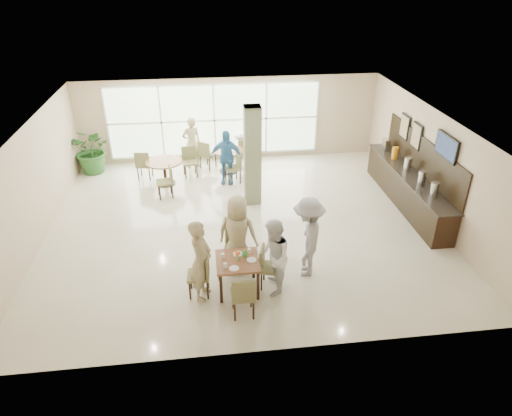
{
  "coord_description": "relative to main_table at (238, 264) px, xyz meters",
  "views": [
    {
      "loc": [
        -0.93,
        -10.35,
        6.18
      ],
      "look_at": [
        0.2,
        -1.2,
        1.1
      ],
      "focal_mm": 32.0,
      "sensor_mm": 36.0,
      "label": 1
    }
  ],
  "objects": [
    {
      "name": "round_table_right",
      "position": [
        0.23,
        6.11,
        -0.1
      ],
      "size": [
        1.0,
        1.0,
        0.75
      ],
      "color": "brown",
      "rests_on": "ground"
    },
    {
      "name": "adult_a",
      "position": [
        0.11,
        5.25,
        0.2
      ],
      "size": [
        1.08,
        0.74,
        1.7
      ],
      "primitive_type": "imported",
      "rotation": [
        0.0,
        0.0,
        -0.18
      ],
      "color": "teal",
      "rests_on": "ground"
    },
    {
      "name": "adult_standing",
      "position": [
        -0.92,
        6.59,
        0.22
      ],
      "size": [
        0.73,
        0.6,
        1.73
      ],
      "primitive_type": "imported",
      "rotation": [
        0.0,
        0.0,
        3.47
      ],
      "color": "tan",
      "rests_on": "ground"
    },
    {
      "name": "room_shell",
      "position": [
        0.37,
        2.72,
        1.05
      ],
      "size": [
        10.0,
        10.0,
        10.0
      ],
      "color": "white",
      "rests_on": "ground"
    },
    {
      "name": "potted_plant",
      "position": [
        -4.08,
        6.58,
        0.12
      ],
      "size": [
        1.79,
        1.79,
        1.54
      ],
      "primitive_type": "imported",
      "rotation": [
        0.0,
        0.0,
        -0.37
      ],
      "color": "#285C24",
      "rests_on": "ground"
    },
    {
      "name": "ground",
      "position": [
        0.37,
        2.72,
        -0.65
      ],
      "size": [
        10.0,
        10.0,
        0.0
      ],
      "primitive_type": "plane",
      "color": "beige",
      "rests_on": "ground"
    },
    {
      "name": "round_table_left",
      "position": [
        -1.78,
        5.43,
        -0.07
      ],
      "size": [
        1.11,
        1.11,
        0.75
      ],
      "color": "brown",
      "rests_on": "ground"
    },
    {
      "name": "main_table",
      "position": [
        0.0,
        0.0,
        0.0
      ],
      "size": [
        0.89,
        0.89,
        0.75
      ],
      "color": "brown",
      "rests_on": "ground"
    },
    {
      "name": "teen_far",
      "position": [
        0.07,
        0.75,
        0.26
      ],
      "size": [
        1.0,
        0.78,
        1.82
      ],
      "primitive_type": "imported",
      "rotation": [
        0.0,
        0.0,
        2.77
      ],
      "color": "tan",
      "rests_on": "ground"
    },
    {
      "name": "teen_left",
      "position": [
        -0.74,
        -0.11,
        0.24
      ],
      "size": [
        0.57,
        0.73,
        1.77
      ],
      "primitive_type": "imported",
      "rotation": [
        0.0,
        0.0,
        1.31
      ],
      "color": "tan",
      "rests_on": "ground"
    },
    {
      "name": "buffet_counter",
      "position": [
        5.07,
        3.22,
        -0.1
      ],
      "size": [
        0.64,
        4.7,
        1.95
      ],
      "color": "black",
      "rests_on": "ground"
    },
    {
      "name": "chairs_main_table",
      "position": [
        -0.02,
        0.01,
        -0.17
      ],
      "size": [
        2.04,
        2.09,
        0.95
      ],
      "color": "brown",
      "rests_on": "ground"
    },
    {
      "name": "framed_art_b",
      "position": [
        5.31,
        4.52,
        1.2
      ],
      "size": [
        0.05,
        0.55,
        0.7
      ],
      "color": "black",
      "rests_on": "ground"
    },
    {
      "name": "wall_tv",
      "position": [
        5.3,
        2.12,
        1.5
      ],
      "size": [
        0.06,
        1.0,
        0.58
      ],
      "color": "black",
      "rests_on": "ground"
    },
    {
      "name": "teen_right",
      "position": [
        0.71,
        -0.12,
        0.19
      ],
      "size": [
        0.71,
        0.87,
        1.67
      ],
      "primitive_type": "imported",
      "rotation": [
        0.0,
        0.0,
        -1.66
      ],
      "color": "white",
      "rests_on": "ground"
    },
    {
      "name": "column",
      "position": [
        0.77,
        3.92,
        0.75
      ],
      "size": [
        0.45,
        0.45,
        2.8
      ],
      "primitive_type": "cube",
      "color": "#616747",
      "rests_on": "ground"
    },
    {
      "name": "adult_b",
      "position": [
        0.96,
        6.05,
        0.24
      ],
      "size": [
        1.21,
        1.79,
        1.78
      ],
      "primitive_type": "imported",
      "rotation": [
        0.0,
        0.0,
        -1.24
      ],
      "color": "white",
      "rests_on": "ground"
    },
    {
      "name": "teen_standing",
      "position": [
        1.55,
        0.42,
        0.27
      ],
      "size": [
        0.97,
        1.33,
        1.84
      ],
      "primitive_type": "imported",
      "rotation": [
        0.0,
        0.0,
        -1.84
      ],
      "color": "#939395",
      "rests_on": "ground"
    },
    {
      "name": "chairs_table_right",
      "position": [
        0.26,
        6.1,
        -0.17
      ],
      "size": [
        1.92,
        1.83,
        0.95
      ],
      "color": "brown",
      "rests_on": "ground"
    },
    {
      "name": "framed_art_a",
      "position": [
        5.31,
        3.72,
        1.2
      ],
      "size": [
        0.05,
        0.55,
        0.7
      ],
      "color": "black",
      "rests_on": "ground"
    },
    {
      "name": "window_bank",
      "position": [
        -0.13,
        7.18,
        0.75
      ],
      "size": [
        7.0,
        0.04,
        7.0
      ],
      "color": "silver",
      "rests_on": "ground"
    },
    {
      "name": "chairs_table_left",
      "position": [
        -1.72,
        5.43,
        -0.17
      ],
      "size": [
        1.94,
        1.88,
        0.95
      ],
      "color": "brown",
      "rests_on": "ground"
    },
    {
      "name": "tabletop_clutter",
      "position": [
        -0.0,
        0.01,
        0.16
      ],
      "size": [
        0.72,
        0.7,
        0.21
      ],
      "color": "white",
      "rests_on": "main_table"
    }
  ]
}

